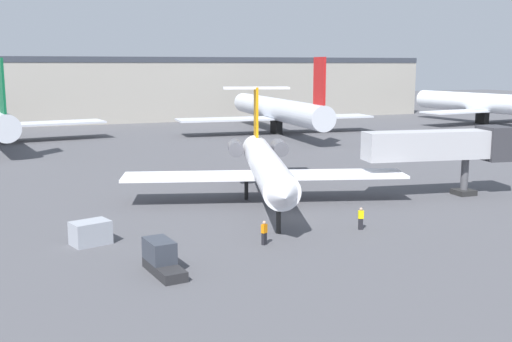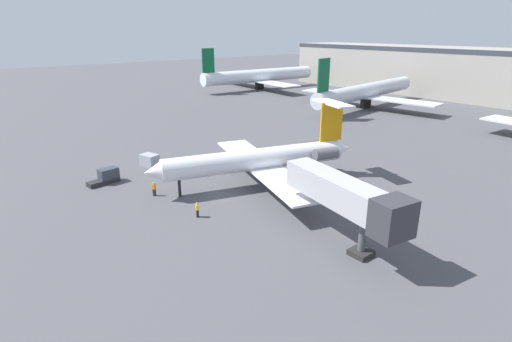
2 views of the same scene
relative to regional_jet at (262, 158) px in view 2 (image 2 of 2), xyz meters
name	(u,v)px [view 2 (image 2 of 2)]	position (x,y,z in m)	size (l,w,h in m)	color
ground_plane	(221,194)	(-0.69, -5.87, -3.57)	(400.00, 400.00, 0.10)	#4C4C51
regional_jet	(262,158)	(0.00, 0.00, 0.00)	(25.50, 27.13, 9.95)	white
jet_bridge	(350,198)	(16.85, -3.81, 1.24)	(14.48, 5.09, 6.48)	#ADADB2
ground_crew_marshaller	(197,210)	(3.10, -11.43, -2.67)	(0.47, 0.38, 1.69)	black
ground_crew_loader	(154,189)	(-5.15, -12.47, -2.67)	(0.48, 0.42, 1.69)	black
baggage_tug_lead	(106,177)	(-12.98, -15.45, -2.69)	(1.91, 4.15, 1.90)	#262628
cargo_container_uld	(150,160)	(-16.24, -7.96, -2.71)	(2.93, 2.40, 1.62)	#999EA8
parked_airliner_west_end	(259,76)	(-66.73, 53.66, 0.80)	(35.03, 41.50, 13.46)	silver
parked_airliner_west_mid	(366,91)	(-24.54, 53.92, 0.60)	(36.43, 42.89, 13.07)	silver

